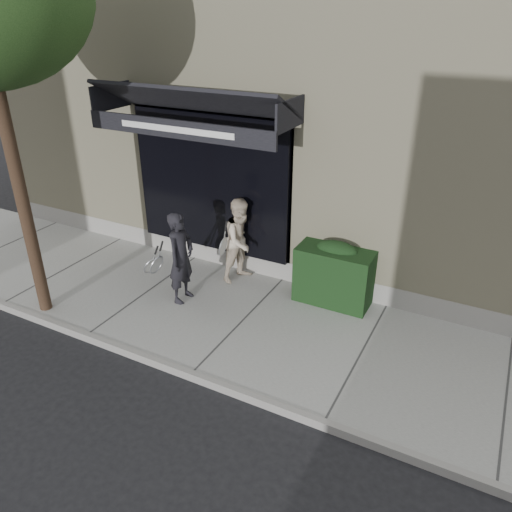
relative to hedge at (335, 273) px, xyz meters
The scene contains 7 objects.
ground 1.79m from the hedge, 131.35° to the right, with size 80.00×80.00×0.00m, color black.
sidewalk 1.77m from the hedge, 131.35° to the right, with size 20.00×3.00×0.12m, color gray.
curb 3.07m from the hedge, 111.45° to the right, with size 20.00×0.10×0.14m, color gray.
building_facade 4.39m from the hedge, 106.65° to the left, with size 14.30×8.04×5.64m.
hedge is the anchor object (origin of this frame).
pedestrian_front 2.67m from the hedge, 153.10° to the right, with size 0.71×0.82×1.63m.
pedestrian_back 1.83m from the hedge, behind, with size 0.84×1.00×1.60m.
Camera 1 is at (3.40, -6.07, 4.80)m, focal length 35.00 mm.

